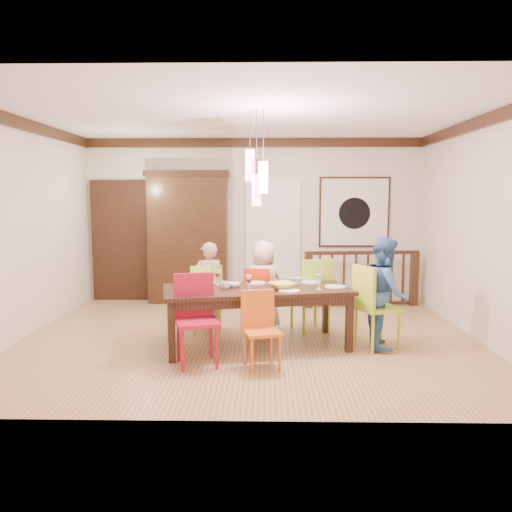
{
  "coord_description": "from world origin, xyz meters",
  "views": [
    {
      "loc": [
        0.22,
        -6.49,
        1.87
      ],
      "look_at": [
        0.09,
        0.02,
        1.1
      ],
      "focal_mm": 35.0,
      "sensor_mm": 36.0,
      "label": 1
    }
  ],
  "objects_px": {
    "dining_table": "(257,294)",
    "china_hutch": "(188,237)",
    "chair_far_left": "(205,293)",
    "person_end_right": "(385,292)",
    "balustrade": "(362,278)",
    "person_far_left": "(209,286)",
    "chair_end_right": "(378,301)",
    "person_far_mid": "(263,285)"
  },
  "relations": [
    {
      "from": "dining_table",
      "to": "person_far_mid",
      "type": "height_order",
      "value": "person_far_mid"
    },
    {
      "from": "person_end_right",
      "to": "balustrade",
      "type": "bearing_deg",
      "value": 1.68
    },
    {
      "from": "chair_end_right",
      "to": "chair_far_left",
      "type": "bearing_deg",
      "value": 50.96
    },
    {
      "from": "balustrade",
      "to": "person_end_right",
      "type": "bearing_deg",
      "value": -100.24
    },
    {
      "from": "balustrade",
      "to": "china_hutch",
      "type": "bearing_deg",
      "value": 167.18
    },
    {
      "from": "chair_end_right",
      "to": "person_far_left",
      "type": "xyz_separation_m",
      "value": [
        -2.2,
        0.85,
        0.03
      ]
    },
    {
      "from": "balustrade",
      "to": "person_end_right",
      "type": "relative_size",
      "value": 1.44
    },
    {
      "from": "dining_table",
      "to": "balustrade",
      "type": "relative_size",
      "value": 1.23
    },
    {
      "from": "chair_end_right",
      "to": "person_far_left",
      "type": "height_order",
      "value": "person_far_left"
    },
    {
      "from": "dining_table",
      "to": "person_far_left",
      "type": "xyz_separation_m",
      "value": [
        -0.69,
        0.83,
        -0.05
      ]
    },
    {
      "from": "china_hutch",
      "to": "person_far_left",
      "type": "distance_m",
      "value": 2.01
    },
    {
      "from": "balustrade",
      "to": "chair_end_right",
      "type": "bearing_deg",
      "value": -102.39
    },
    {
      "from": "person_far_left",
      "to": "person_end_right",
      "type": "xyz_separation_m",
      "value": [
        2.29,
        -0.82,
        0.07
      ]
    },
    {
      "from": "chair_end_right",
      "to": "person_far_left",
      "type": "bearing_deg",
      "value": 47.41
    },
    {
      "from": "person_end_right",
      "to": "china_hutch",
      "type": "bearing_deg",
      "value": 52.56
    },
    {
      "from": "chair_end_right",
      "to": "balustrade",
      "type": "height_order",
      "value": "chair_end_right"
    },
    {
      "from": "china_hutch",
      "to": "person_far_mid",
      "type": "distance_m",
      "value": 2.34
    },
    {
      "from": "chair_far_left",
      "to": "person_end_right",
      "type": "xyz_separation_m",
      "value": [
        2.32,
        -0.68,
        0.15
      ]
    },
    {
      "from": "person_end_right",
      "to": "dining_table",
      "type": "bearing_deg",
      "value": 96.0
    },
    {
      "from": "balustrade",
      "to": "person_far_left",
      "type": "bearing_deg",
      "value": -154.74
    },
    {
      "from": "china_hutch",
      "to": "person_end_right",
      "type": "xyz_separation_m",
      "value": [
        2.85,
        -2.67,
        -0.48
      ]
    },
    {
      "from": "dining_table",
      "to": "chair_end_right",
      "type": "xyz_separation_m",
      "value": [
        1.5,
        -0.02,
        -0.08
      ]
    },
    {
      "from": "chair_end_right",
      "to": "person_end_right",
      "type": "distance_m",
      "value": 0.14
    },
    {
      "from": "person_far_left",
      "to": "china_hutch",
      "type": "bearing_deg",
      "value": -93.47
    },
    {
      "from": "china_hutch",
      "to": "balustrade",
      "type": "xyz_separation_m",
      "value": [
        3.01,
        -0.35,
        -0.67
      ]
    },
    {
      "from": "chair_far_left",
      "to": "person_far_mid",
      "type": "bearing_deg",
      "value": 178.31
    },
    {
      "from": "dining_table",
      "to": "china_hutch",
      "type": "distance_m",
      "value": 3.0
    },
    {
      "from": "chair_end_right",
      "to": "balustrade",
      "type": "xyz_separation_m",
      "value": [
        0.25,
        2.35,
        -0.09
      ]
    },
    {
      "from": "chair_far_left",
      "to": "china_hutch",
      "type": "xyz_separation_m",
      "value": [
        -0.53,
        1.99,
        0.62
      ]
    },
    {
      "from": "chair_end_right",
      "to": "person_end_right",
      "type": "bearing_deg",
      "value": -94.95
    },
    {
      "from": "chair_far_left",
      "to": "person_far_mid",
      "type": "height_order",
      "value": "person_far_mid"
    },
    {
      "from": "person_far_mid",
      "to": "chair_far_left",
      "type": "bearing_deg",
      "value": -9.87
    },
    {
      "from": "chair_far_left",
      "to": "china_hutch",
      "type": "bearing_deg",
      "value": -87.67
    },
    {
      "from": "dining_table",
      "to": "person_end_right",
      "type": "relative_size",
      "value": 1.76
    },
    {
      "from": "dining_table",
      "to": "person_far_mid",
      "type": "distance_m",
      "value": 0.85
    },
    {
      "from": "balustrade",
      "to": "person_far_left",
      "type": "xyz_separation_m",
      "value": [
        -2.45,
        -1.5,
        0.12
      ]
    },
    {
      "from": "china_hutch",
      "to": "person_far_mid",
      "type": "height_order",
      "value": "china_hutch"
    },
    {
      "from": "chair_far_left",
      "to": "person_end_right",
      "type": "relative_size",
      "value": 0.69
    },
    {
      "from": "dining_table",
      "to": "person_far_left",
      "type": "bearing_deg",
      "value": 118.17
    },
    {
      "from": "person_far_left",
      "to": "person_far_mid",
      "type": "xyz_separation_m",
      "value": [
        0.78,
        0.01,
        0.01
      ]
    },
    {
      "from": "china_hutch",
      "to": "dining_table",
      "type": "bearing_deg",
      "value": -64.84
    },
    {
      "from": "balustrade",
      "to": "person_end_right",
      "type": "xyz_separation_m",
      "value": [
        -0.16,
        -2.32,
        0.19
      ]
    }
  ]
}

